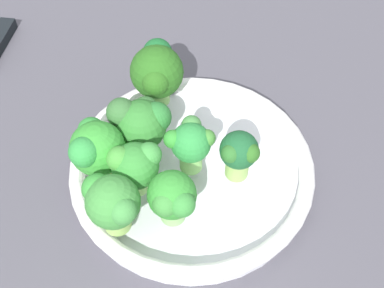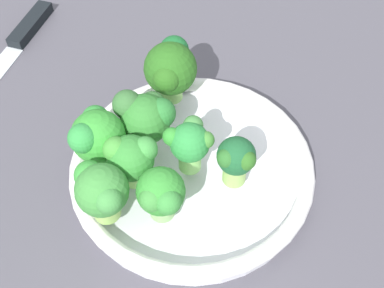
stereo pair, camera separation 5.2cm
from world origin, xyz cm
name	(u,v)px [view 1 (the left image)]	position (x,y,z in cm)	size (l,w,h in cm)	color
ground_plane	(197,172)	(0.00, 0.00, -1.25)	(130.00, 130.00, 2.50)	#4E4C55
bowl	(192,169)	(-0.81, 1.57, 1.62)	(27.04, 27.04, 3.18)	white
broccoli_floret_0	(191,143)	(-1.13, 2.06, 7.03)	(4.26, 4.68, 6.22)	#84C963
broccoli_floret_1	(172,198)	(-4.56, 7.87, 6.92)	(5.38, 4.93, 6.27)	#92C975
broccoli_floret_2	(141,122)	(4.68, 3.75, 7.00)	(6.14, 5.89, 6.62)	#81B056
broccoli_floret_3	(96,148)	(5.00, 9.52, 7.36)	(6.29, 6.12, 7.08)	#8CC65B
broccoli_floret_4	(136,165)	(0.61, 7.95, 7.27)	(4.81, 5.08, 6.45)	#91C866
broccoli_floret_5	(239,153)	(-5.40, -0.62, 6.85)	(4.30, 4.27, 6.05)	#94BF5C
broccoli_floret_6	(112,202)	(-1.12, 12.35, 7.24)	(6.56, 5.24, 6.84)	#90BD5B
broccoli_floret_7	(157,72)	(8.58, -2.08, 7.74)	(6.48, 6.48, 7.70)	#83BD5C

